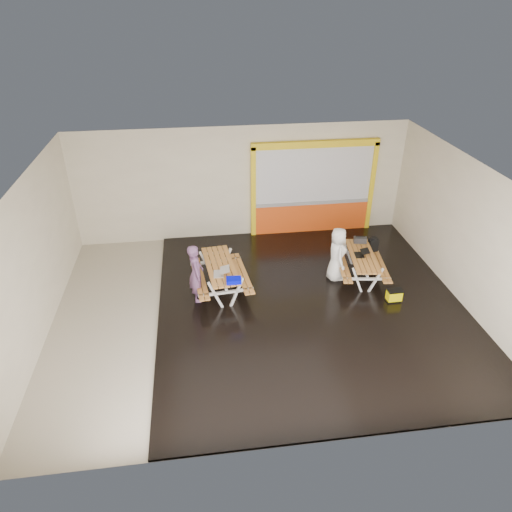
{
  "coord_description": "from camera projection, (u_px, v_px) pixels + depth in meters",
  "views": [
    {
      "loc": [
        -1.38,
        -9.2,
        6.93
      ],
      "look_at": [
        0.0,
        0.9,
        1.0
      ],
      "focal_mm": 32.65,
      "sensor_mm": 36.0,
      "label": 1
    }
  ],
  "objects": [
    {
      "name": "picnic_table_left",
      "position": [
        221.0,
        271.0,
        11.89
      ],
      "size": [
        1.55,
        2.12,
        0.8
      ],
      "color": "#B77631",
      "rests_on": "deck"
    },
    {
      "name": "kiosk",
      "position": [
        313.0,
        190.0,
        14.42
      ],
      "size": [
        3.88,
        0.16,
        3.0
      ],
      "color": "#E44D14",
      "rests_on": "room"
    },
    {
      "name": "laptop_left",
      "position": [
        221.0,
        272.0,
        11.39
      ],
      "size": [
        0.41,
        0.38,
        0.17
      ],
      "color": "silver",
      "rests_on": "picnic_table_left"
    },
    {
      "name": "person_right",
      "position": [
        337.0,
        254.0,
        12.32
      ],
      "size": [
        0.5,
        0.75,
        1.51
      ],
      "primitive_type": "imported",
      "rotation": [
        0.0,
        0.0,
        1.55
      ],
      "color": "white",
      "rests_on": "deck"
    },
    {
      "name": "toolbox",
      "position": [
        360.0,
        240.0,
        12.93
      ],
      "size": [
        0.38,
        0.25,
        0.2
      ],
      "color": "black",
      "rests_on": "picnic_table_right"
    },
    {
      "name": "person_left",
      "position": [
        196.0,
        273.0,
        11.39
      ],
      "size": [
        0.4,
        0.58,
        1.53
      ],
      "primitive_type": "imported",
      "rotation": [
        0.0,
        0.0,
        1.63
      ],
      "color": "#674269",
      "rests_on": "deck"
    },
    {
      "name": "laptop_right",
      "position": [
        361.0,
        254.0,
        12.33
      ],
      "size": [
        0.4,
        0.36,
        0.15
      ],
      "color": "black",
      "rests_on": "picnic_table_right"
    },
    {
      "name": "blue_pouch",
      "position": [
        234.0,
        280.0,
        11.09
      ],
      "size": [
        0.36,
        0.26,
        0.1
      ],
      "primitive_type": "cube",
      "rotation": [
        0.0,
        0.0,
        -0.04
      ],
      "color": "#0005E3",
      "rests_on": "picnic_table_left"
    },
    {
      "name": "deck",
      "position": [
        310.0,
        304.0,
        11.65
      ],
      "size": [
        7.5,
        7.98,
        0.05
      ],
      "primitive_type": "cube",
      "color": "black",
      "rests_on": "room"
    },
    {
      "name": "dark_case",
      "position": [
        343.0,
        275.0,
        12.66
      ],
      "size": [
        0.38,
        0.3,
        0.14
      ],
      "primitive_type": "cube",
      "rotation": [
        0.0,
        0.0,
        0.08
      ],
      "color": "black",
      "rests_on": "deck"
    },
    {
      "name": "fluke_bag",
      "position": [
        394.0,
        296.0,
        11.66
      ],
      "size": [
        0.38,
        0.25,
        0.32
      ],
      "color": "black",
      "rests_on": "deck"
    },
    {
      "name": "room",
      "position": [
        261.0,
        247.0,
        10.64
      ],
      "size": [
        10.02,
        8.02,
        3.52
      ],
      "color": "#BAB19D",
      "rests_on": "ground"
    },
    {
      "name": "picnic_table_right",
      "position": [
        362.0,
        261.0,
        12.44
      ],
      "size": [
        1.47,
        1.98,
        0.73
      ],
      "color": "#B77631",
      "rests_on": "deck"
    },
    {
      "name": "backpack",
      "position": [
        373.0,
        244.0,
        13.01
      ],
      "size": [
        0.28,
        0.2,
        0.44
      ],
      "color": "black",
      "rests_on": "picnic_table_right"
    }
  ]
}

